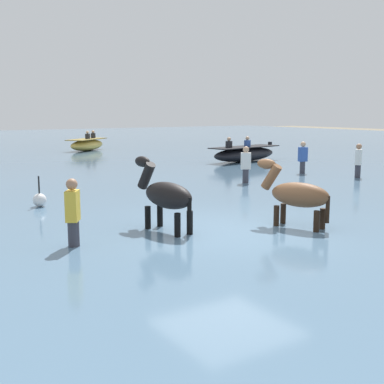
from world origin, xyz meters
The scene contains 11 objects.
ground_plane centered at (0.00, 0.00, 0.00)m, with size 120.00×120.00×0.00m, color #756B56.
water_surface centered at (0.00, 10.00, 0.21)m, with size 90.00×90.00×0.43m, color slate.
horse_lead_bay centered at (1.33, -0.54, 1.06)m, with size 0.84×1.63×1.79m.
horse_trailing_black centered at (-1.07, 0.62, 1.10)m, with size 0.66×1.72×1.86m.
boat_distant_west centered at (8.89, 10.55, 0.78)m, with size 4.09×1.88×1.18m.
boat_mid_channel centered at (5.06, 20.68, 0.78)m, with size 3.18×2.90×1.17m.
person_wading_close centered at (8.66, 3.86, 0.87)m, with size 0.38×0.34×1.63m.
person_spectator_far centered at (7.89, 5.81, 0.87)m, with size 0.37×0.31×1.63m.
person_wading_mid centered at (-3.01, 0.50, 0.87)m, with size 0.34×0.38×1.63m.
person_onlooker_right centered at (4.48, 5.00, 0.87)m, with size 0.38×0.34×1.63m.
channel_buoy centered at (-2.44, 4.51, 0.60)m, with size 0.33×0.33×0.77m.
Camera 1 is at (-5.90, -7.82, 2.79)m, focal length 46.94 mm.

